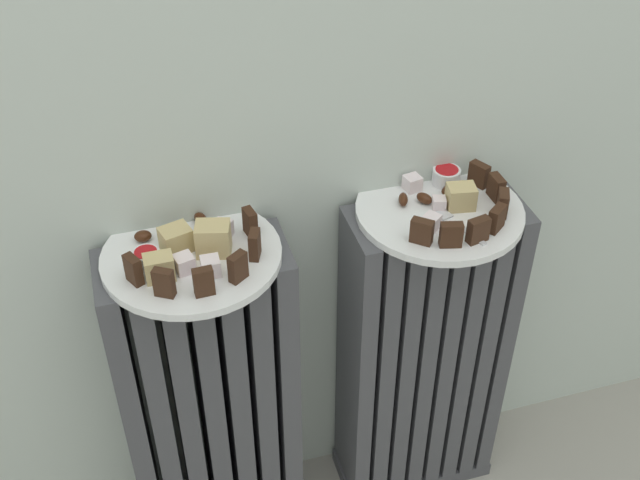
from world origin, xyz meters
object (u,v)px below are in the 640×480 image
Objects in this scene: plate_right at (439,211)px; fork at (457,225)px; radiator_right at (422,359)px; plate_left at (192,256)px; jam_bowl_left at (146,257)px; radiator_left at (211,407)px; jam_bowl_right at (446,176)px.

plate_right is 2.61× the size of fork.
radiator_right is 2.46× the size of plate_left.
jam_bowl_left is at bearing -178.98° from radiator_right.
fork is (0.39, -0.05, 0.01)m from plate_left.
radiator_left is 0.35m from jam_bowl_left.
radiator_left is at bearing 180.00° from plate_right.
fork reaches higher than radiator_right.
plate_right is at bearing 1.02° from jam_bowl_left.
jam_bowl_right is (0.03, 0.06, 0.35)m from radiator_right.
jam_bowl_right is at bearing 8.06° from radiator_left.
plate_right is at bearing 0.00° from plate_left.
radiator_right is (0.38, -0.00, -0.00)m from radiator_left.
jam_bowl_right is at bearing 8.06° from plate_left.
jam_bowl_left is at bearing 174.85° from fork.
jam_bowl_left is 0.39× the size of fork.
jam_bowl_right reaches higher than radiator_right.
jam_bowl_left is (-0.44, -0.01, 0.02)m from plate_right.
plate_right is (0.00, 0.00, 0.33)m from radiator_right.
plate_left is at bearing 180.00° from plate_right.
plate_left is at bearing 172.88° from fork.
jam_bowl_right reaches higher than fork.
radiator_right is 0.56m from jam_bowl_left.
radiator_right is at bearing 180.00° from plate_right.
plate_right is 5.82× the size of jam_bowl_right.
jam_bowl_left reaches higher than plate_left.
fork is at bearing -104.55° from jam_bowl_right.
plate_left is (-0.38, 0.00, 0.33)m from radiator_right.
jam_bowl_right is 0.11m from fork.
radiator_left is 0.54m from jam_bowl_right.
jam_bowl_left is at bearing -172.77° from radiator_left.
radiator_left is at bearing 180.00° from radiator_right.
plate_right is (0.38, -0.00, 0.33)m from radiator_left.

